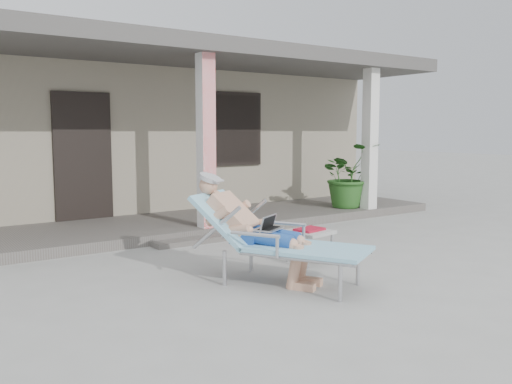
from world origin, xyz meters
TOP-DOWN VIEW (x-y plane):
  - ground at (0.00, 0.00)m, footprint 60.00×60.00m
  - house at (0.00, 6.50)m, footprint 10.40×5.40m
  - porch_deck at (0.00, 3.00)m, footprint 10.00×2.00m
  - porch_overhang at (0.00, 2.95)m, footprint 10.00×2.30m
  - porch_step at (0.00, 1.85)m, footprint 2.00×0.30m
  - lounger at (-0.70, -0.36)m, footprint 1.54×1.97m
  - side_table at (0.23, 0.00)m, footprint 0.57×0.57m
  - potted_palm at (3.31, 2.51)m, footprint 1.32×1.22m

SIDE VIEW (x-z plane):
  - ground at x=0.00m, z-range 0.00..0.00m
  - porch_step at x=0.00m, z-range 0.00..0.07m
  - porch_deck at x=0.00m, z-range 0.00..0.15m
  - side_table at x=0.23m, z-range 0.15..0.59m
  - potted_palm at x=3.31m, z-range 0.15..1.38m
  - lounger at x=-0.70m, z-range 0.15..1.40m
  - house at x=0.00m, z-range 0.02..3.32m
  - porch_overhang at x=0.00m, z-range 1.36..4.21m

